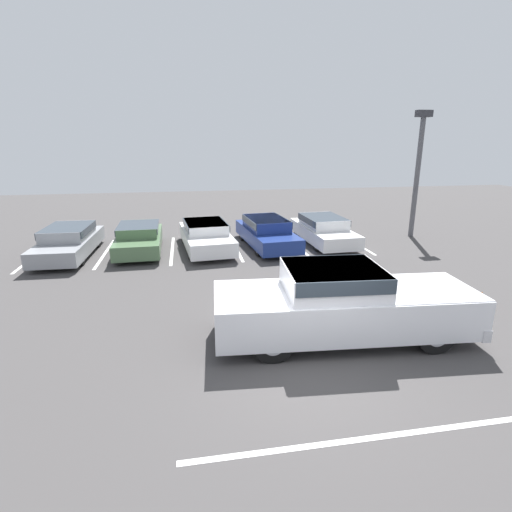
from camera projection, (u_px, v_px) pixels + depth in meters
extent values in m
plane|color=#423F3F|center=(312.00, 362.00, 8.48)|extent=(60.00, 60.00, 0.00)
cube|color=white|center=(34.00, 256.00, 16.15)|extent=(0.12, 4.55, 0.01)
cube|color=white|center=(105.00, 253.00, 16.61)|extent=(0.12, 4.55, 0.01)
cube|color=white|center=(172.00, 250.00, 17.07)|extent=(0.12, 4.55, 0.01)
cube|color=white|center=(236.00, 247.00, 17.52)|extent=(0.12, 4.55, 0.01)
cube|color=white|center=(296.00, 244.00, 17.98)|extent=(0.12, 4.55, 0.01)
cube|color=white|center=(353.00, 242.00, 18.44)|extent=(0.12, 4.55, 0.01)
cube|color=white|center=(418.00, 432.00, 6.45)|extent=(7.69, 0.12, 0.01)
cube|color=silver|center=(344.00, 309.00, 9.32)|extent=(6.15, 2.45, 0.93)
cube|color=silver|center=(333.00, 279.00, 9.08)|extent=(2.29, 2.02, 0.58)
cube|color=#2D3842|center=(333.00, 274.00, 9.05)|extent=(2.26, 2.08, 0.32)
cube|color=silver|center=(423.00, 289.00, 9.40)|extent=(2.36, 2.10, 0.13)
cube|color=silver|center=(460.00, 317.00, 9.71)|extent=(0.35, 2.08, 0.28)
cylinder|color=black|center=(400.00, 303.00, 10.38)|extent=(0.91, 0.38, 0.89)
cylinder|color=#ADADB2|center=(400.00, 303.00, 10.38)|extent=(0.51, 0.37, 0.49)
cylinder|color=black|center=(435.00, 333.00, 8.79)|extent=(0.91, 0.38, 0.89)
cylinder|color=#ADADB2|center=(435.00, 333.00, 8.79)|extent=(0.51, 0.37, 0.49)
cylinder|color=black|center=(263.00, 309.00, 10.02)|extent=(0.91, 0.38, 0.89)
cylinder|color=#ADADB2|center=(263.00, 309.00, 10.02)|extent=(0.51, 0.37, 0.49)
cylinder|color=black|center=(272.00, 342.00, 8.43)|extent=(0.91, 0.38, 0.89)
cylinder|color=#ADADB2|center=(272.00, 342.00, 8.43)|extent=(0.51, 0.37, 0.49)
cube|color=gray|center=(69.00, 245.00, 16.06)|extent=(1.90, 4.73, 0.57)
cube|color=gray|center=(68.00, 232.00, 16.00)|extent=(1.63, 2.48, 0.46)
cube|color=#2D3842|center=(68.00, 230.00, 15.98)|extent=(1.70, 2.43, 0.28)
cylinder|color=black|center=(80.00, 257.00, 14.91)|extent=(0.24, 0.67, 0.67)
cylinder|color=#ADADB2|center=(80.00, 257.00, 14.91)|extent=(0.24, 0.37, 0.37)
cylinder|color=black|center=(37.00, 258.00, 14.70)|extent=(0.24, 0.67, 0.67)
cylinder|color=#ADADB2|center=(37.00, 258.00, 14.70)|extent=(0.24, 0.37, 0.37)
cylinder|color=black|center=(97.00, 239.00, 17.49)|extent=(0.24, 0.67, 0.67)
cylinder|color=#ADADB2|center=(97.00, 239.00, 17.49)|extent=(0.24, 0.37, 0.37)
cylinder|color=black|center=(60.00, 241.00, 17.28)|extent=(0.24, 0.67, 0.67)
cylinder|color=#ADADB2|center=(60.00, 241.00, 17.28)|extent=(0.24, 0.37, 0.37)
cube|color=#4C6B47|center=(139.00, 241.00, 16.70)|extent=(1.87, 4.26, 0.57)
cube|color=#4C6B47|center=(139.00, 229.00, 16.64)|extent=(1.61, 2.23, 0.41)
cube|color=#2D3842|center=(138.00, 227.00, 16.62)|extent=(1.68, 2.19, 0.24)
cylinder|color=black|center=(157.00, 251.00, 15.73)|extent=(0.26, 0.66, 0.66)
cylinder|color=#ADADB2|center=(157.00, 251.00, 15.73)|extent=(0.26, 0.37, 0.36)
cylinder|color=black|center=(117.00, 253.00, 15.44)|extent=(0.26, 0.66, 0.66)
cylinder|color=#ADADB2|center=(117.00, 253.00, 15.44)|extent=(0.26, 0.37, 0.36)
cylinder|color=black|center=(159.00, 237.00, 18.03)|extent=(0.26, 0.66, 0.66)
cylinder|color=#ADADB2|center=(159.00, 237.00, 18.03)|extent=(0.26, 0.37, 0.36)
cylinder|color=black|center=(124.00, 238.00, 17.74)|extent=(0.26, 0.66, 0.66)
cylinder|color=#ADADB2|center=(124.00, 238.00, 17.74)|extent=(0.26, 0.37, 0.36)
cube|color=silver|center=(206.00, 238.00, 17.09)|extent=(2.26, 4.81, 0.59)
cube|color=silver|center=(205.00, 226.00, 17.03)|extent=(1.83, 2.56, 0.41)
cube|color=#2D3842|center=(205.00, 224.00, 17.01)|extent=(1.90, 2.52, 0.24)
cylinder|color=black|center=(231.00, 248.00, 16.08)|extent=(0.27, 0.70, 0.68)
cylinder|color=#ADADB2|center=(231.00, 248.00, 16.08)|extent=(0.25, 0.39, 0.37)
cylinder|color=black|center=(191.00, 251.00, 15.67)|extent=(0.27, 0.70, 0.68)
cylinder|color=#ADADB2|center=(191.00, 251.00, 15.67)|extent=(0.25, 0.39, 0.37)
cylinder|color=black|center=(219.00, 233.00, 18.58)|extent=(0.27, 0.70, 0.68)
cylinder|color=#ADADB2|center=(219.00, 233.00, 18.58)|extent=(0.25, 0.39, 0.37)
cylinder|color=black|center=(184.00, 236.00, 18.18)|extent=(0.27, 0.70, 0.68)
cylinder|color=#ADADB2|center=(184.00, 236.00, 18.18)|extent=(0.25, 0.39, 0.37)
cube|color=navy|center=(267.00, 236.00, 17.54)|extent=(2.17, 4.87, 0.60)
cube|color=navy|center=(266.00, 223.00, 17.48)|extent=(1.75, 2.59, 0.47)
cube|color=#2D3842|center=(266.00, 221.00, 17.46)|extent=(1.81, 2.55, 0.28)
cylinder|color=black|center=(294.00, 245.00, 16.50)|extent=(0.27, 0.69, 0.67)
cylinder|color=#ADADB2|center=(294.00, 245.00, 16.50)|extent=(0.25, 0.39, 0.37)
cylinder|color=black|center=(259.00, 248.00, 16.12)|extent=(0.27, 0.69, 0.67)
cylinder|color=#ADADB2|center=(259.00, 248.00, 16.12)|extent=(0.25, 0.39, 0.37)
cylinder|color=black|center=(273.00, 231.00, 19.05)|extent=(0.27, 0.69, 0.67)
cylinder|color=#ADADB2|center=(273.00, 231.00, 19.05)|extent=(0.25, 0.39, 0.37)
cylinder|color=black|center=(243.00, 233.00, 18.67)|extent=(0.27, 0.69, 0.67)
cylinder|color=#ADADB2|center=(243.00, 233.00, 18.67)|extent=(0.25, 0.39, 0.37)
cube|color=silver|center=(323.00, 233.00, 18.19)|extent=(1.93, 4.72, 0.57)
cube|color=silver|center=(323.00, 221.00, 18.13)|extent=(1.64, 2.48, 0.46)
cube|color=#2D3842|center=(323.00, 219.00, 18.11)|extent=(1.71, 2.43, 0.27)
cylinder|color=black|center=(352.00, 242.00, 17.11)|extent=(0.22, 0.62, 0.61)
cylinder|color=#ADADB2|center=(352.00, 242.00, 17.11)|extent=(0.22, 0.34, 0.34)
cylinder|color=black|center=(318.00, 244.00, 16.81)|extent=(0.22, 0.62, 0.61)
cylinder|color=#ADADB2|center=(318.00, 244.00, 16.81)|extent=(0.22, 0.34, 0.34)
cylinder|color=black|center=(328.00, 229.00, 19.66)|extent=(0.22, 0.62, 0.61)
cylinder|color=#ADADB2|center=(328.00, 229.00, 19.66)|extent=(0.22, 0.34, 0.34)
cylinder|color=black|center=(298.00, 230.00, 19.35)|extent=(0.22, 0.62, 0.61)
cylinder|color=#ADADB2|center=(298.00, 230.00, 19.35)|extent=(0.22, 0.34, 0.34)
cylinder|color=#515156|center=(417.00, 179.00, 18.79)|extent=(0.23, 0.23, 5.53)
cube|color=#333338|center=(424.00, 113.00, 17.98)|extent=(0.70, 0.36, 0.30)
cube|color=black|center=(480.00, 307.00, 11.24)|extent=(0.43, 0.43, 0.03)
cone|color=orange|center=(481.00, 299.00, 11.18)|extent=(0.33, 0.33, 0.48)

